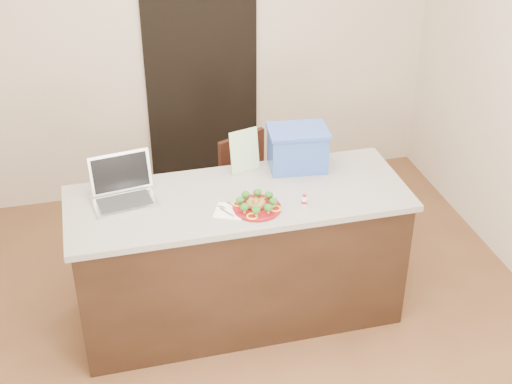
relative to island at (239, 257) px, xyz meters
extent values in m
plane|color=brown|center=(0.00, -0.25, -0.46)|extent=(4.00, 4.00, 0.00)
plane|color=beige|center=(0.00, 1.75, 0.89)|extent=(4.00, 0.00, 4.00)
cube|color=black|center=(0.10, 1.73, 0.54)|extent=(0.90, 0.02, 2.00)
cube|color=black|center=(0.00, 0.00, -0.02)|extent=(2.00, 0.70, 0.88)
cube|color=beige|center=(0.00, 0.00, 0.44)|extent=(2.06, 0.76, 0.04)
cylinder|color=maroon|center=(0.07, -0.17, 0.47)|extent=(0.28, 0.28, 0.02)
torus|color=maroon|center=(0.07, -0.17, 0.47)|extent=(0.28, 0.28, 0.01)
sphere|color=olive|center=(0.07, -0.17, 0.50)|extent=(0.04, 0.04, 0.04)
sphere|color=olive|center=(0.07, -0.14, 0.50)|extent=(0.04, 0.04, 0.04)
sphere|color=olive|center=(0.05, -0.14, 0.50)|extent=(0.04, 0.04, 0.04)
sphere|color=olive|center=(0.03, -0.16, 0.50)|extent=(0.04, 0.04, 0.04)
sphere|color=olive|center=(0.04, -0.19, 0.50)|extent=(0.04, 0.04, 0.04)
sphere|color=olive|center=(0.05, -0.20, 0.50)|extent=(0.04, 0.04, 0.04)
sphere|color=olive|center=(0.07, -0.21, 0.50)|extent=(0.04, 0.04, 0.04)
sphere|color=olive|center=(0.09, -0.20, 0.50)|extent=(0.04, 0.04, 0.04)
sphere|color=olive|center=(0.11, -0.18, 0.50)|extent=(0.04, 0.04, 0.04)
sphere|color=olive|center=(0.10, -0.16, 0.50)|extent=(0.04, 0.04, 0.04)
ellipsoid|color=#1B5216|center=(0.16, -0.13, 0.51)|extent=(0.05, 0.05, 0.04)
ellipsoid|color=#1B5216|center=(0.10, -0.08, 0.51)|extent=(0.05, 0.05, 0.04)
ellipsoid|color=#1B5216|center=(0.02, -0.09, 0.51)|extent=(0.05, 0.05, 0.04)
ellipsoid|color=#1B5216|center=(-0.02, -0.14, 0.51)|extent=(0.05, 0.05, 0.04)
ellipsoid|color=#1B5216|center=(-0.01, -0.22, 0.51)|extent=(0.05, 0.05, 0.04)
ellipsoid|color=#1B5216|center=(0.04, -0.27, 0.51)|extent=(0.05, 0.05, 0.04)
ellipsoid|color=#1B5216|center=(0.12, -0.26, 0.51)|extent=(0.05, 0.05, 0.04)
ellipsoid|color=#1B5216|center=(0.16, -0.20, 0.51)|extent=(0.05, 0.05, 0.04)
torus|color=yellow|center=(0.12, -0.07, 0.48)|extent=(0.07, 0.07, 0.01)
torus|color=yellow|center=(-0.03, -0.12, 0.48)|extent=(0.07, 0.07, 0.01)
torus|color=yellow|center=(0.02, -0.27, 0.48)|extent=(0.07, 0.07, 0.01)
torus|color=yellow|center=(0.17, -0.22, 0.48)|extent=(0.07, 0.07, 0.01)
cube|color=white|center=(-0.09, -0.16, 0.46)|extent=(0.22, 0.22, 0.01)
cube|color=silver|center=(-0.11, -0.18, 0.47)|extent=(0.07, 0.11, 0.00)
cube|color=silver|center=(-0.11, -0.12, 0.47)|extent=(0.05, 0.06, 0.00)
cube|color=white|center=(-0.06, -0.20, 0.47)|extent=(0.06, 0.08, 0.01)
cube|color=silver|center=(-0.06, -0.11, 0.47)|extent=(0.06, 0.09, 0.00)
cylinder|color=white|center=(0.35, -0.20, 0.48)|extent=(0.03, 0.03, 0.05)
cylinder|color=white|center=(0.35, -0.20, 0.51)|extent=(0.02, 0.02, 0.01)
cylinder|color=#B01225|center=(0.35, -0.20, 0.52)|extent=(0.02, 0.02, 0.01)
cylinder|color=#B01225|center=(0.35, -0.20, 0.48)|extent=(0.03, 0.03, 0.02)
cube|color=silver|center=(-0.67, 0.09, 0.47)|extent=(0.40, 0.31, 0.02)
cube|color=silver|center=(-0.67, 0.21, 0.60)|extent=(0.37, 0.12, 0.24)
cube|color=black|center=(-0.67, 0.21, 0.60)|extent=(0.34, 0.10, 0.21)
cube|color=#29292C|center=(-0.67, 0.08, 0.47)|extent=(0.33, 0.22, 0.00)
cube|color=white|center=(0.11, 0.29, 0.60)|extent=(0.20, 0.09, 0.28)
cube|color=#3155B4|center=(0.44, 0.25, 0.58)|extent=(0.38, 0.29, 0.25)
cube|color=#3155B4|center=(0.44, 0.25, 0.72)|extent=(0.40, 0.31, 0.02)
cube|color=#34170F|center=(0.22, 0.67, -0.04)|extent=(0.52, 0.52, 0.04)
cube|color=#34170F|center=(0.22, 0.85, 0.20)|extent=(0.37, 0.20, 0.45)
cylinder|color=#34170F|center=(0.05, 0.51, -0.25)|extent=(0.03, 0.03, 0.42)
cylinder|color=#34170F|center=(0.38, 0.51, -0.25)|extent=(0.03, 0.03, 0.42)
cylinder|color=#34170F|center=(0.05, 0.84, -0.25)|extent=(0.03, 0.03, 0.42)
cylinder|color=#34170F|center=(0.38, 0.84, -0.25)|extent=(0.03, 0.03, 0.42)
camera|label=1|loc=(-0.79, -3.56, 2.70)|focal=50.00mm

